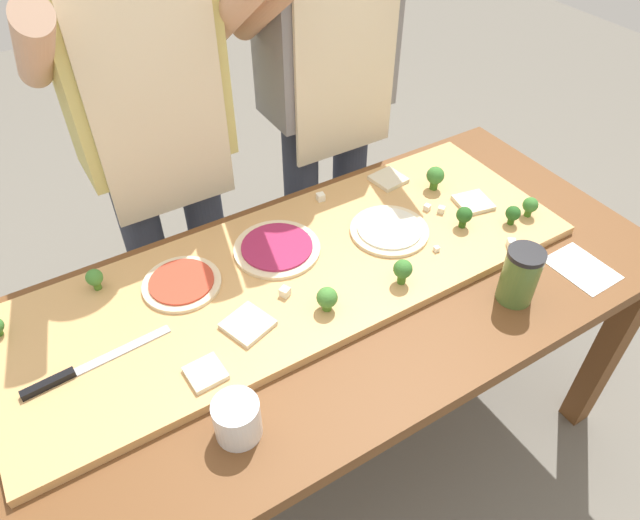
% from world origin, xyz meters
% --- Properties ---
extents(ground_plane, '(8.00, 8.00, 0.00)m').
position_xyz_m(ground_plane, '(0.00, 0.00, 0.00)').
color(ground_plane, '#6B665B').
extents(prep_table, '(1.74, 0.81, 0.76)m').
position_xyz_m(prep_table, '(0.00, 0.00, 0.66)').
color(prep_table, brown).
rests_on(prep_table, ground).
extents(cutting_board, '(1.46, 0.52, 0.02)m').
position_xyz_m(cutting_board, '(-0.05, 0.10, 0.77)').
color(cutting_board, tan).
rests_on(cutting_board, prep_table).
extents(chefs_knife, '(0.32, 0.04, 0.02)m').
position_xyz_m(chefs_knife, '(-0.60, 0.06, 0.79)').
color(chefs_knife, '#B7BABF').
rests_on(chefs_knife, cutting_board).
extents(pizza_whole_white_garlic, '(0.21, 0.21, 0.02)m').
position_xyz_m(pizza_whole_white_garlic, '(0.24, 0.08, 0.79)').
color(pizza_whole_white_garlic, beige).
rests_on(pizza_whole_white_garlic, cutting_board).
extents(pizza_whole_tomato_red, '(0.19, 0.19, 0.02)m').
position_xyz_m(pizza_whole_tomato_red, '(-0.32, 0.19, 0.79)').
color(pizza_whole_tomato_red, beige).
rests_on(pizza_whole_tomato_red, cutting_board).
extents(pizza_whole_beet_magenta, '(0.23, 0.23, 0.02)m').
position_xyz_m(pizza_whole_beet_magenta, '(-0.06, 0.18, 0.79)').
color(pizza_whole_beet_magenta, beige).
rests_on(pizza_whole_beet_magenta, cutting_board).
extents(pizza_slice_near_right, '(0.11, 0.11, 0.01)m').
position_xyz_m(pizza_slice_near_right, '(0.52, 0.06, 0.79)').
color(pizza_slice_near_right, beige).
rests_on(pizza_slice_near_right, cutting_board).
extents(pizza_slice_far_left, '(0.12, 0.12, 0.01)m').
position_xyz_m(pizza_slice_far_left, '(-0.24, -0.02, 0.79)').
color(pizza_slice_far_left, beige).
rests_on(pizza_slice_far_left, cutting_board).
extents(pizza_slice_center, '(0.10, 0.10, 0.01)m').
position_xyz_m(pizza_slice_center, '(0.38, 0.28, 0.79)').
color(pizza_slice_center, beige).
rests_on(pizza_slice_center, cutting_board).
extents(pizza_slice_far_right, '(0.08, 0.08, 0.01)m').
position_xyz_m(pizza_slice_far_right, '(-0.37, -0.09, 0.79)').
color(pizza_slice_far_right, beige).
rests_on(pizza_slice_far_right, cutting_board).
extents(broccoli_floret_back_left, '(0.04, 0.04, 0.06)m').
position_xyz_m(broccoli_floret_back_left, '(0.42, -0.00, 0.82)').
color(broccoli_floret_back_left, '#2C5915').
rests_on(broccoli_floret_back_left, cutting_board).
extents(broccoli_floret_front_left, '(0.05, 0.05, 0.07)m').
position_xyz_m(broccoli_floret_front_left, '(0.47, 0.18, 0.83)').
color(broccoli_floret_front_left, '#3F7220').
rests_on(broccoli_floret_front_left, cutting_board).
extents(broccoli_floret_back_mid, '(0.05, 0.05, 0.07)m').
position_xyz_m(broccoli_floret_back_mid, '(0.15, -0.09, 0.83)').
color(broccoli_floret_back_mid, '#3F7220').
rests_on(broccoli_floret_back_mid, cutting_board).
extents(broccoli_floret_back_right, '(0.05, 0.05, 0.06)m').
position_xyz_m(broccoli_floret_back_right, '(-0.05, -0.07, 0.82)').
color(broccoli_floret_back_right, '#487A23').
rests_on(broccoli_floret_back_right, cutting_board).
extents(broccoli_floret_front_mid, '(0.04, 0.04, 0.06)m').
position_xyz_m(broccoli_floret_front_mid, '(0.54, -0.06, 0.82)').
color(broccoli_floret_front_mid, '#2C5915').
rests_on(broccoli_floret_front_mid, cutting_board).
extents(broccoli_floret_center_right, '(0.04, 0.04, 0.06)m').
position_xyz_m(broccoli_floret_center_right, '(-0.49, 0.28, 0.82)').
color(broccoli_floret_center_right, '#487A23').
rests_on(broccoli_floret_center_right, cutting_board).
extents(broccoli_floret_center_left, '(0.04, 0.04, 0.06)m').
position_xyz_m(broccoli_floret_center_left, '(0.61, -0.06, 0.82)').
color(broccoli_floret_center_left, '#3F7220').
rests_on(broccoli_floret_center_left, cutting_board).
extents(cheese_crumble_a, '(0.03, 0.03, 0.02)m').
position_xyz_m(cheese_crumble_a, '(0.48, -0.13, 0.80)').
color(cheese_crumble_a, white).
rests_on(cheese_crumble_a, cutting_board).
extents(cheese_crumble_b, '(0.03, 0.03, 0.02)m').
position_xyz_m(cheese_crumble_b, '(-0.12, 0.02, 0.80)').
color(cheese_crumble_b, silver).
rests_on(cheese_crumble_b, cutting_board).
extents(cheese_crumble_c, '(0.02, 0.02, 0.02)m').
position_xyz_m(cheese_crumble_c, '(0.41, 0.08, 0.79)').
color(cheese_crumble_c, silver).
rests_on(cheese_crumble_c, cutting_board).
extents(cheese_crumble_d, '(0.02, 0.02, 0.02)m').
position_xyz_m(cheese_crumble_d, '(0.39, 0.11, 0.79)').
color(cheese_crumble_d, white).
rests_on(cheese_crumble_d, cutting_board).
extents(cheese_crumble_e, '(0.01, 0.01, 0.01)m').
position_xyz_m(cheese_crumble_e, '(0.30, -0.04, 0.79)').
color(cheese_crumble_e, white).
rests_on(cheese_crumble_e, cutting_board).
extents(cheese_crumble_f, '(0.02, 0.02, 0.02)m').
position_xyz_m(cheese_crumble_f, '(0.15, 0.30, 0.80)').
color(cheese_crumble_f, white).
rests_on(cheese_crumble_f, cutting_board).
extents(flour_cup, '(0.09, 0.09, 0.09)m').
position_xyz_m(flour_cup, '(-0.37, -0.24, 0.80)').
color(flour_cup, white).
rests_on(flour_cup, prep_table).
extents(sauce_jar, '(0.09, 0.09, 0.15)m').
position_xyz_m(sauce_jar, '(0.37, -0.25, 0.84)').
color(sauce_jar, '#517033').
rests_on(sauce_jar, prep_table).
extents(recipe_note, '(0.13, 0.17, 0.00)m').
position_xyz_m(recipe_note, '(0.59, -0.27, 0.76)').
color(recipe_note, white).
rests_on(recipe_note, prep_table).
extents(cook_left, '(0.54, 0.39, 1.67)m').
position_xyz_m(cook_left, '(-0.21, 0.58, 1.00)').
color(cook_left, '#333847').
rests_on(cook_left, ground).
extents(cook_right, '(0.54, 0.39, 1.67)m').
position_xyz_m(cook_right, '(0.35, 0.58, 1.00)').
color(cook_right, '#333847').
rests_on(cook_right, ground).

